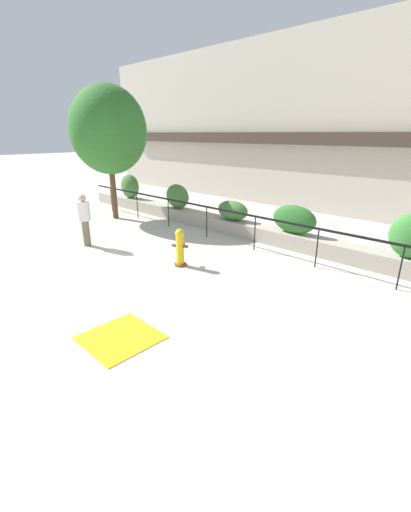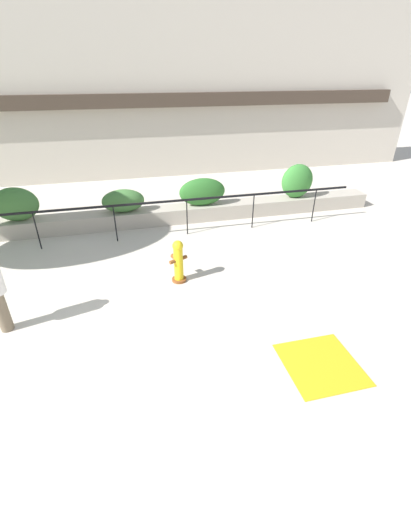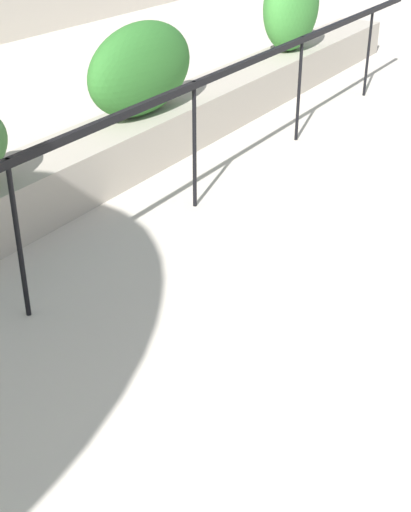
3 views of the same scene
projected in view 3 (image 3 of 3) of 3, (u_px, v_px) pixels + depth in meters
The scene contains 3 objects.
fence_railing_segment at pixel (10, 178), 4.47m from camera, with size 15.00×0.05×1.15m.
hedge_bush_3 at pixel (142, 69), 7.15m from camera, with size 1.55×0.56×0.92m, color #2D6B28.
hedge_bush_4 at pixel (292, 6), 9.64m from camera, with size 1.14×0.64×1.18m, color #387F33.
Camera 3 is at (-2.88, 1.66, 2.72)m, focal length 50.00 mm.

